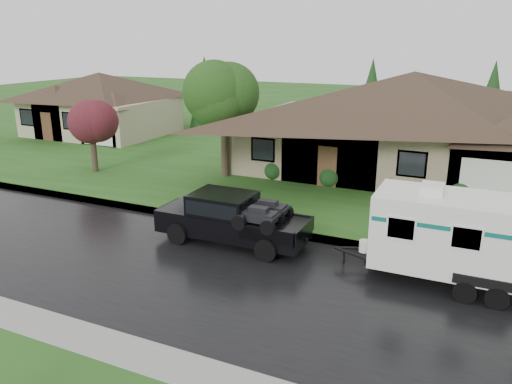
# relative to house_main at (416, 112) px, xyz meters

# --- Properties ---
(ground) EXTENTS (140.00, 140.00, 0.00)m
(ground) POSITION_rel_house_main_xyz_m (-2.29, -13.84, -3.59)
(ground) COLOR #254D18
(ground) RESTS_ON ground
(road) EXTENTS (140.00, 8.00, 0.01)m
(road) POSITION_rel_house_main_xyz_m (-2.29, -15.84, -3.59)
(road) COLOR black
(road) RESTS_ON ground
(curb) EXTENTS (140.00, 0.50, 0.15)m
(curb) POSITION_rel_house_main_xyz_m (-2.29, -11.59, -3.52)
(curb) COLOR gray
(curb) RESTS_ON ground
(lawn) EXTENTS (140.00, 26.00, 0.15)m
(lawn) POSITION_rel_house_main_xyz_m (-2.29, 1.16, -3.52)
(lawn) COLOR #254D18
(lawn) RESTS_ON ground
(house_main) EXTENTS (19.44, 10.80, 6.90)m
(house_main) POSITION_rel_house_main_xyz_m (0.00, 0.00, 0.00)
(house_main) COLOR gray
(house_main) RESTS_ON lawn
(house_far) EXTENTS (10.80, 8.64, 5.80)m
(house_far) POSITION_rel_house_main_xyz_m (-24.07, 2.02, -0.62)
(house_far) COLOR #BFB18E
(house_far) RESTS_ON lawn
(tree_left_green) EXTENTS (3.79, 3.79, 6.28)m
(tree_left_green) POSITION_rel_house_main_xyz_m (-9.30, -5.13, 0.91)
(tree_left_green) COLOR #382B1E
(tree_left_green) RESTS_ON lawn
(tree_red) EXTENTS (2.50, 2.50, 4.13)m
(tree_red) POSITION_rel_house_main_xyz_m (-16.52, -7.44, -0.58)
(tree_red) COLOR #382B1E
(tree_red) RESTS_ON lawn
(shrub_row) EXTENTS (13.60, 1.00, 1.00)m
(shrub_row) POSITION_rel_house_main_xyz_m (-0.29, -4.54, -2.94)
(shrub_row) COLOR #143814
(shrub_row) RESTS_ON lawn
(pickup_truck) EXTENTS (5.75, 2.18, 1.92)m
(pickup_truck) POSITION_rel_house_main_xyz_m (-4.77, -13.20, -2.56)
(pickup_truck) COLOR black
(pickup_truck) RESTS_ON ground
(travel_trailer) EXTENTS (7.09, 2.49, 3.18)m
(travel_trailer) POSITION_rel_house_main_xyz_m (4.03, -13.20, -1.90)
(travel_trailer) COLOR white
(travel_trailer) RESTS_ON ground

